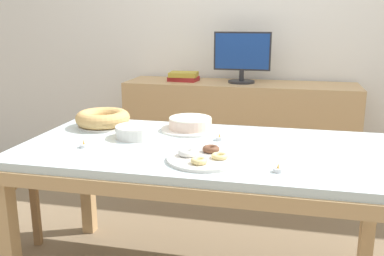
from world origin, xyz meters
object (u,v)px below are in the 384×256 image
Objects in this scene: computer_monitor at (242,58)px; pastry_platter at (204,158)px; book_stack at (184,76)px; tealight_near_cakes at (278,170)px; tealight_near_front at (220,138)px; plate_stack at (137,132)px; cake_chocolate_round at (190,125)px; tealight_centre at (84,145)px; cake_golden_bundt at (103,119)px.

computer_monitor is 1.57m from pastry_platter.
pastry_platter is (0.47, -1.54, -0.13)m from book_stack.
tealight_near_cakes and tealight_near_front have the same top height.
computer_monitor reaches higher than tealight_near_front.
plate_stack reaches higher than tealight_near_front.
book_stack is at bearing 179.82° from computer_monitor.
book_stack is at bearing 105.85° from cake_chocolate_round.
tealight_near_front is 0.65m from tealight_centre.
book_stack is 1.12m from cake_chocolate_round.
tealight_near_cakes is at bearing -8.54° from tealight_centre.
cake_chocolate_round is 0.73m from tealight_near_cakes.
cake_golden_bundt is at bearing -99.37° from book_stack.
book_stack is 5.76× the size of tealight_near_front.
pastry_platter reaches higher than tealight_centre.
plate_stack reaches higher than pastry_platter.
cake_golden_bundt reaches higher than cake_chocolate_round.
plate_stack is at bearing -106.61° from computer_monitor.
cake_chocolate_round is 0.50m from pastry_platter.
pastry_platter is at bearing 166.49° from tealight_near_cakes.
cake_golden_bundt is 0.39m from tealight_centre.
book_stack is 5.76× the size of tealight_centre.
book_stack is 1.80m from tealight_near_cakes.
cake_golden_bundt is 7.38× the size of tealight_near_cakes.
tealight_near_cakes is 1.00× the size of tealight_near_front.
book_stack is at bearing 80.63° from cake_golden_bundt.
book_stack is 1.32m from tealight_near_front.
plate_stack is at bearing 153.65° from tealight_near_cakes.
tealight_near_front is at bearing 126.79° from tealight_near_cakes.
tealight_near_cakes is at bearing -48.95° from cake_chocolate_round.
book_stack is 1.62m from pastry_platter.
cake_golden_bundt is 1.41× the size of plate_stack.
cake_chocolate_round reaches higher than tealight_centre.
tealight_centre is (-0.11, -1.49, -0.13)m from book_stack.
tealight_near_front is (0.04, -1.22, -0.29)m from computer_monitor.
tealight_near_cakes is at bearing -13.51° from pastry_platter.
tealight_near_cakes is at bearing -28.11° from cake_golden_bundt.
pastry_platter reaches higher than tealight_near_cakes.
cake_chocolate_round is 7.76× the size of tealight_near_front.
pastry_platter is 0.58m from tealight_centre.
computer_monitor is at bearing 91.73° from tealight_near_front.
cake_chocolate_round is at bearing -97.84° from computer_monitor.
cake_chocolate_round is at bearing 45.49° from tealight_centre.
cake_golden_bundt is (-0.63, -1.10, -0.25)m from computer_monitor.
computer_monitor is at bearing 90.82° from pastry_platter.
pastry_platter is at bearing -92.65° from tealight_near_front.
book_stack is 0.73× the size of pastry_platter.
tealight_near_cakes is at bearing -78.41° from computer_monitor.
cake_chocolate_round reaches higher than plate_stack.
pastry_platter is (0.17, -0.48, -0.02)m from cake_chocolate_round.
tealight_near_cakes is at bearing -53.21° from tealight_near_front.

